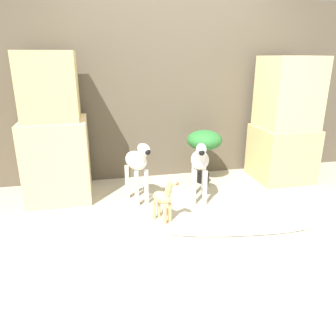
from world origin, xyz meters
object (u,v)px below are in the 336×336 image
at_px(potted_palm_front, 204,142).
at_px(zebra_right, 200,162).
at_px(zebra_left, 137,163).
at_px(surfboard, 239,229).
at_px(giraffe_figurine, 164,198).

bearing_deg(potted_palm_front, zebra_right, -112.67).
bearing_deg(zebra_left, surfboard, -44.93).
xyz_separation_m(zebra_left, giraffe_figurine, (0.18, -0.49, -0.20)).
relative_size(zebra_right, giraffe_figurine, 1.47).
height_order(giraffe_figurine, potted_palm_front, potted_palm_front).
bearing_deg(zebra_left, giraffe_figurine, -69.59).
distance_m(zebra_left, potted_palm_front, 0.98).
bearing_deg(potted_palm_front, surfboard, -92.67).
relative_size(potted_palm_front, surfboard, 0.50).
relative_size(giraffe_figurine, potted_palm_front, 0.71).
height_order(zebra_right, giraffe_figurine, zebra_right).
distance_m(zebra_right, potted_palm_front, 0.60).
distance_m(zebra_right, zebra_left, 0.67).
bearing_deg(giraffe_figurine, potted_palm_front, 52.38).
relative_size(zebra_right, zebra_left, 1.00).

